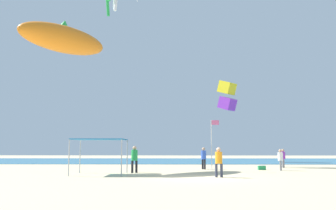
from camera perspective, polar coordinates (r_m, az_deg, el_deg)
ground at (r=20.43m, az=5.45°, el=-11.83°), size 110.00×110.00×0.10m
ocean_strip at (r=45.91m, az=2.99°, el=-8.97°), size 110.00×19.19×0.03m
canopy_tent at (r=23.50m, az=-10.92°, el=-5.68°), size 3.30×2.63×2.28m
person_near_tent at (r=28.29m, az=17.67°, el=-8.14°), size 0.38×0.41×1.59m
person_leftmost at (r=28.63m, az=5.76°, el=-8.24°), size 0.41×0.43×1.73m
person_central at (r=32.18m, az=18.06°, el=-7.92°), size 0.38×0.39×1.60m
person_rightmost at (r=21.17m, az=8.18°, el=-8.72°), size 0.46×0.41×1.74m
person_far_shore at (r=24.67m, az=-5.43°, el=-8.35°), size 0.43×0.43×1.83m
banner_flag at (r=26.55m, az=7.17°, el=-5.67°), size 0.61×0.06×3.75m
cooler_box at (r=28.73m, az=14.88°, el=-9.73°), size 0.57×0.37×0.35m
kite_inflatable_orange at (r=29.98m, az=-16.48°, el=10.18°), size 7.07×7.37×3.07m
kite_box_yellow at (r=44.16m, az=9.52°, el=1.49°), size 2.54×2.51×3.82m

